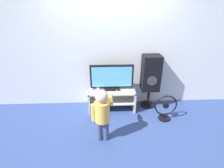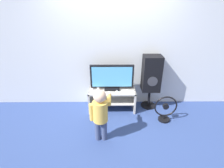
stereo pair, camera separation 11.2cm
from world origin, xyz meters
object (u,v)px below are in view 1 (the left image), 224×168
(remote_primary, at_px, (128,91))
(speaker_tower, at_px, (151,74))
(floor_fan, at_px, (165,109))
(child, at_px, (102,112))
(television, at_px, (112,78))
(game_console, at_px, (98,89))
(remote_secondary, at_px, (118,92))

(remote_primary, distance_m, speaker_tower, 0.59)
(speaker_tower, distance_m, floor_fan, 0.76)
(speaker_tower, bearing_deg, floor_fan, -68.82)
(floor_fan, bearing_deg, child, -157.75)
(television, xyz_separation_m, floor_fan, (1.02, -0.44, -0.48))
(television, height_order, remote_primary, television)
(television, bearing_deg, child, -101.38)
(television, distance_m, speaker_tower, 0.82)
(remote_primary, distance_m, floor_fan, 0.80)
(television, relative_size, floor_fan, 1.64)
(child, height_order, speaker_tower, speaker_tower)
(game_console, height_order, child, child)
(game_console, relative_size, remote_primary, 1.54)
(remote_secondary, bearing_deg, child, -111.97)
(child, bearing_deg, floor_fan, 22.25)
(remote_primary, bearing_deg, speaker_tower, 21.65)
(floor_fan, bearing_deg, game_console, 162.45)
(game_console, distance_m, floor_fan, 1.39)
(speaker_tower, bearing_deg, child, -134.51)
(game_console, distance_m, child, 0.91)
(remote_primary, height_order, floor_fan, floor_fan)
(speaker_tower, relative_size, floor_fan, 2.16)
(television, height_order, child, television)
(remote_secondary, bearing_deg, floor_fan, -17.49)
(speaker_tower, bearing_deg, remote_secondary, -160.48)
(game_console, relative_size, floor_fan, 0.38)
(television, relative_size, child, 0.94)
(game_console, bearing_deg, remote_secondary, -17.69)
(remote_primary, bearing_deg, game_console, 172.77)
(television, relative_size, remote_primary, 6.61)
(game_console, bearing_deg, remote_primary, -7.23)
(remote_secondary, relative_size, speaker_tower, 0.11)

